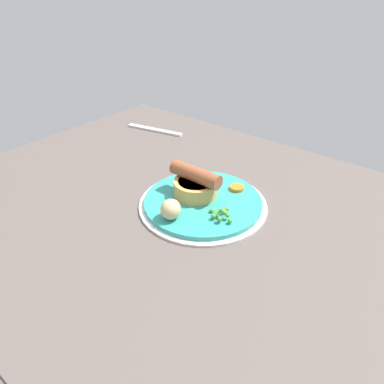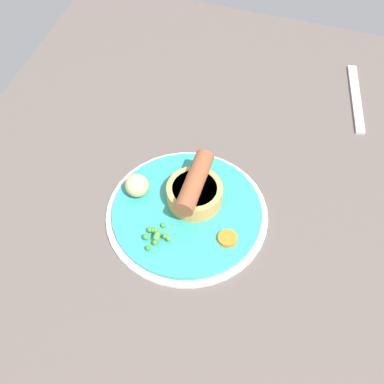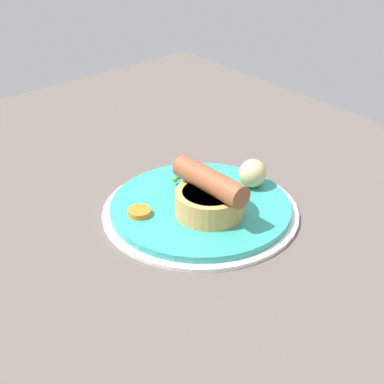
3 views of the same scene
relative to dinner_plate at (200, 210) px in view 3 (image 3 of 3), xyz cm
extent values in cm
cube|color=#564C47|center=(0.88, 2.52, -2.07)|extent=(110.00, 80.00, 3.00)
cylinder|color=silver|center=(0.00, 0.00, -0.32)|extent=(25.72, 25.72, 0.50)
cylinder|color=teal|center=(0.00, 0.00, 0.13)|extent=(23.66, 23.66, 1.40)
cylinder|color=tan|center=(2.36, -0.51, 2.42)|extent=(8.81, 8.81, 3.18)
cylinder|color=#472614|center=(2.36, -0.51, 3.86)|extent=(7.04, 7.04, 0.30)
cylinder|color=brown|center=(2.36, -0.51, 5.51)|extent=(11.10, 3.05, 3.00)
sphere|color=#4E9B3C|center=(-6.86, 2.10, 2.11)|extent=(0.98, 0.98, 0.98)
sphere|color=green|center=(-6.58, 2.09, 2.19)|extent=(0.97, 0.97, 0.97)
sphere|color=#4C983A|center=(-6.20, 0.81, 1.71)|extent=(0.84, 0.84, 0.84)
sphere|color=#46963D|center=(-5.54, 4.06, 1.58)|extent=(0.89, 0.89, 0.89)
sphere|color=#478F3D|center=(-6.37, 2.35, 2.28)|extent=(0.97, 0.97, 0.97)
sphere|color=green|center=(-8.54, 3.23, 1.41)|extent=(0.85, 0.85, 0.85)
sphere|color=#44872E|center=(-6.10, 1.45, 1.89)|extent=(0.78, 0.78, 0.78)
sphere|color=green|center=(-6.41, 2.10, 2.19)|extent=(0.90, 0.90, 0.90)
sphere|color=#3A8D3C|center=(-6.93, 4.22, 1.60)|extent=(0.97, 0.97, 0.97)
sphere|color=#3D8C28|center=(-5.53, 3.56, 1.70)|extent=(0.82, 0.82, 0.82)
sphere|color=#49972D|center=(-5.56, 3.06, 1.83)|extent=(0.81, 0.81, 0.81)
sphere|color=#4C9127|center=(-7.54, 2.27, 1.79)|extent=(0.78, 0.78, 0.78)
sphere|color=green|center=(-5.71, 2.22, 1.97)|extent=(0.76, 0.76, 0.76)
sphere|color=#389127|center=(-6.76, 2.54, 2.03)|extent=(0.76, 0.76, 0.76)
sphere|color=#428E33|center=(-3.95, 2.31, 1.22)|extent=(0.78, 0.78, 0.78)
ellipsoid|color=#CCB77F|center=(0.83, 8.60, 2.78)|extent=(4.02, 4.17, 3.89)
cylinder|color=orange|center=(-3.17, -7.51, 1.20)|extent=(4.10, 4.10, 0.72)
camera|label=1|loc=(-34.03, 45.74, 38.79)|focal=32.00mm
camera|label=2|loc=(-45.13, -15.40, 70.05)|focal=50.00mm
camera|label=3|loc=(53.47, -47.37, 44.14)|focal=60.00mm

